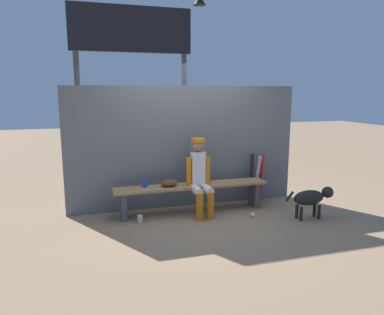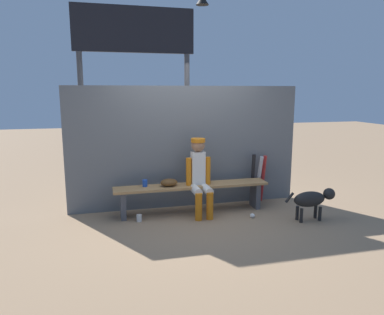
# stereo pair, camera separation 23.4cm
# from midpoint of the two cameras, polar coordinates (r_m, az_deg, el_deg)

# --- Properties ---
(ground_plane) EXTENTS (30.00, 30.00, 0.00)m
(ground_plane) POSITION_cam_midpoint_polar(r_m,az_deg,el_deg) (6.00, 1.13, -8.68)
(ground_plane) COLOR #937556
(chainlink_fence) EXTENTS (3.98, 0.03, 2.06)m
(chainlink_fence) POSITION_cam_midpoint_polar(r_m,az_deg,el_deg) (6.11, 0.24, 1.62)
(chainlink_fence) COLOR #595E63
(chainlink_fence) RESTS_ON ground_plane
(dugout_bench) EXTENTS (2.53, 0.36, 0.47)m
(dugout_bench) POSITION_cam_midpoint_polar(r_m,az_deg,el_deg) (5.89, 1.14, -5.30)
(dugout_bench) COLOR #AD7F4C
(dugout_bench) RESTS_ON ground_plane
(player_seated) EXTENTS (0.41, 0.55, 1.23)m
(player_seated) POSITION_cam_midpoint_polar(r_m,az_deg,el_deg) (5.74, 2.41, -2.63)
(player_seated) COLOR silver
(player_seated) RESTS_ON ground_plane
(baseball_glove) EXTENTS (0.28, 0.20, 0.12)m
(baseball_glove) POSITION_cam_midpoint_polar(r_m,az_deg,el_deg) (5.77, -2.52, -3.99)
(baseball_glove) COLOR #593819
(baseball_glove) RESTS_ON dugout_bench
(bat_aluminum_black) EXTENTS (0.08, 0.16, 0.89)m
(bat_aluminum_black) POSITION_cam_midpoint_polar(r_m,az_deg,el_deg) (6.46, 10.63, -3.34)
(bat_aluminum_black) COLOR black
(bat_aluminum_black) RESTS_ON ground_plane
(bat_aluminum_silver) EXTENTS (0.09, 0.26, 0.86)m
(bat_aluminum_silver) POSITION_cam_midpoint_polar(r_m,az_deg,el_deg) (6.53, 11.49, -3.39)
(bat_aluminum_silver) COLOR #B7B7BC
(bat_aluminum_silver) RESTS_ON ground_plane
(bat_aluminum_red) EXTENTS (0.09, 0.17, 0.85)m
(bat_aluminum_red) POSITION_cam_midpoint_polar(r_m,az_deg,el_deg) (6.61, 12.17, -3.28)
(bat_aluminum_red) COLOR #B22323
(bat_aluminum_red) RESTS_ON ground_plane
(baseball) EXTENTS (0.07, 0.07, 0.07)m
(baseball) POSITION_cam_midpoint_polar(r_m,az_deg,el_deg) (5.83, 10.71, -9.07)
(baseball) COLOR white
(baseball) RESTS_ON ground_plane
(cup_on_ground) EXTENTS (0.08, 0.08, 0.11)m
(cup_on_ground) POSITION_cam_midpoint_polar(r_m,az_deg,el_deg) (5.63, -7.20, -9.51)
(cup_on_ground) COLOR silver
(cup_on_ground) RESTS_ON ground_plane
(cup_on_bench) EXTENTS (0.08, 0.08, 0.11)m
(cup_on_bench) POSITION_cam_midpoint_polar(r_m,az_deg,el_deg) (5.77, -6.33, -4.07)
(cup_on_bench) COLOR #1E47AD
(cup_on_bench) RESTS_ON dugout_bench
(scoreboard) EXTENTS (2.46, 0.27, 3.71)m
(scoreboard) POSITION_cam_midpoint_polar(r_m,az_deg,el_deg) (6.87, -7.52, 16.01)
(scoreboard) COLOR #3F3F42
(scoreboard) RESTS_ON ground_plane
(dog) EXTENTS (0.84, 0.20, 0.49)m
(dog) POSITION_cam_midpoint_polar(r_m,az_deg,el_deg) (5.90, 19.70, -6.25)
(dog) COLOR black
(dog) RESTS_ON ground_plane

